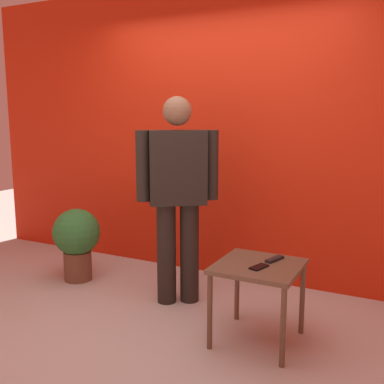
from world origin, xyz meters
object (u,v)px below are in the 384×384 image
standing_person (178,190)px  tv_remote (275,259)px  cell_phone (259,267)px  potted_plant (77,238)px  side_table (258,275)px

standing_person → tv_remote: (0.89, -0.23, -0.39)m
standing_person → cell_phone: (0.84, -0.42, -0.39)m
standing_person → potted_plant: size_ratio=2.47×
standing_person → tv_remote: size_ratio=9.99×
side_table → cell_phone: (0.03, -0.07, 0.08)m
cell_phone → potted_plant: size_ratio=0.21×
standing_person → tv_remote: bearing=-14.2°
cell_phone → tv_remote: tv_remote is taller
standing_person → side_table: standing_person is taller
standing_person → tv_remote: 1.00m
tv_remote → potted_plant: potted_plant is taller
cell_phone → standing_person: bearing=170.3°
tv_remote → potted_plant: 2.00m
cell_phone → potted_plant: 1.99m
standing_person → side_table: (0.82, -0.35, -0.47)m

